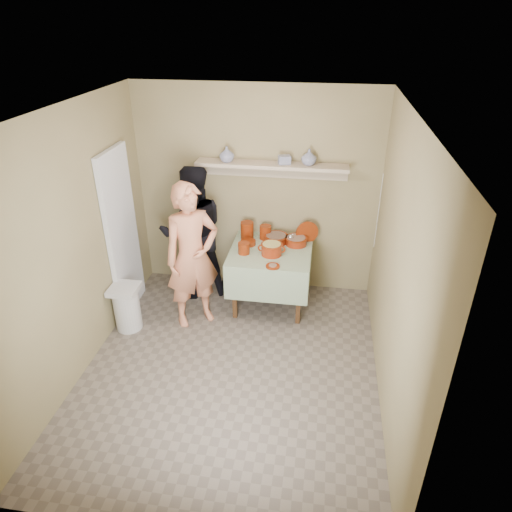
% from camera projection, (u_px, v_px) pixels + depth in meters
% --- Properties ---
extents(ground, '(3.50, 3.50, 0.00)m').
position_uv_depth(ground, '(231.00, 368.00, 4.77)').
color(ground, '#6B5F54').
rests_on(ground, ground).
extents(tile_panel, '(0.06, 0.70, 2.00)m').
position_uv_depth(tile_panel, '(122.00, 234.00, 5.31)').
color(tile_panel, silver).
rests_on(tile_panel, ground).
extents(plate_stack_a, '(0.16, 0.16, 0.22)m').
position_uv_depth(plate_stack_a, '(247.00, 230.00, 5.71)').
color(plate_stack_a, '#691801').
rests_on(plate_stack_a, serving_table).
extents(plate_stack_b, '(0.15, 0.15, 0.18)m').
position_uv_depth(plate_stack_b, '(265.00, 232.00, 5.71)').
color(plate_stack_b, '#691801').
rests_on(plate_stack_b, serving_table).
extents(bowl_stack, '(0.14, 0.14, 0.14)m').
position_uv_depth(bowl_stack, '(244.00, 248.00, 5.37)').
color(bowl_stack, '#691801').
rests_on(bowl_stack, serving_table).
extents(empty_bowl, '(0.19, 0.19, 0.05)m').
position_uv_depth(empty_bowl, '(248.00, 242.00, 5.59)').
color(empty_bowl, '#691801').
rests_on(empty_bowl, serving_table).
extents(propped_lid, '(0.28, 0.14, 0.28)m').
position_uv_depth(propped_lid, '(307.00, 232.00, 5.63)').
color(propped_lid, '#691801').
rests_on(propped_lid, serving_table).
extents(vase_right, '(0.23, 0.23, 0.18)m').
position_uv_depth(vase_right, '(309.00, 157.00, 5.24)').
color(vase_right, navy).
rests_on(vase_right, wall_shelf).
extents(vase_left, '(0.20, 0.20, 0.18)m').
position_uv_depth(vase_left, '(227.00, 154.00, 5.34)').
color(vase_left, navy).
rests_on(vase_left, wall_shelf).
extents(ceramic_box, '(0.16, 0.14, 0.10)m').
position_uv_depth(ceramic_box, '(284.00, 160.00, 5.29)').
color(ceramic_box, navy).
rests_on(ceramic_box, wall_shelf).
extents(person_cook, '(0.75, 0.70, 1.73)m').
position_uv_depth(person_cook, '(192.00, 257.00, 5.12)').
color(person_cook, '#D37F5B').
rests_on(person_cook, ground).
extents(person_helper, '(1.02, 0.92, 1.72)m').
position_uv_depth(person_helper, '(193.00, 233.00, 5.67)').
color(person_helper, black).
rests_on(person_helper, ground).
extents(room_shell, '(3.04, 3.54, 2.62)m').
position_uv_depth(room_shell, '(226.00, 229.00, 4.00)').
color(room_shell, '#8F8257').
rests_on(room_shell, ground).
extents(serving_table, '(0.97, 0.97, 0.76)m').
position_uv_depth(serving_table, '(271.00, 258.00, 5.54)').
color(serving_table, '#4C2D16').
rests_on(serving_table, ground).
extents(cazuela_meat_a, '(0.30, 0.30, 0.10)m').
position_uv_depth(cazuela_meat_a, '(276.00, 238.00, 5.63)').
color(cazuela_meat_a, maroon).
rests_on(cazuela_meat_a, serving_table).
extents(cazuela_meat_b, '(0.28, 0.28, 0.10)m').
position_uv_depth(cazuela_meat_b, '(296.00, 240.00, 5.58)').
color(cazuela_meat_b, maroon).
rests_on(cazuela_meat_b, serving_table).
extents(ladle, '(0.08, 0.26, 0.19)m').
position_uv_depth(ladle, '(291.00, 237.00, 5.53)').
color(ladle, silver).
rests_on(ladle, cazuela_meat_b).
extents(cazuela_rice, '(0.33, 0.25, 0.14)m').
position_uv_depth(cazuela_rice, '(272.00, 248.00, 5.33)').
color(cazuela_rice, maroon).
rests_on(cazuela_rice, serving_table).
extents(front_plate, '(0.16, 0.16, 0.03)m').
position_uv_depth(front_plate, '(273.00, 266.00, 5.11)').
color(front_plate, '#691801').
rests_on(front_plate, serving_table).
extents(wall_shelf, '(1.80, 0.25, 0.21)m').
position_uv_depth(wall_shelf, '(272.00, 166.00, 5.38)').
color(wall_shelf, tan).
rests_on(wall_shelf, room_shell).
extents(trash_bin, '(0.32, 0.32, 0.56)m').
position_uv_depth(trash_bin, '(127.00, 307.00, 5.26)').
color(trash_bin, silver).
rests_on(trash_bin, ground).
extents(electrical_cord, '(0.01, 0.05, 0.90)m').
position_uv_depth(electrical_cord, '(378.00, 212.00, 5.26)').
color(electrical_cord, silver).
rests_on(electrical_cord, wall_shelf).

